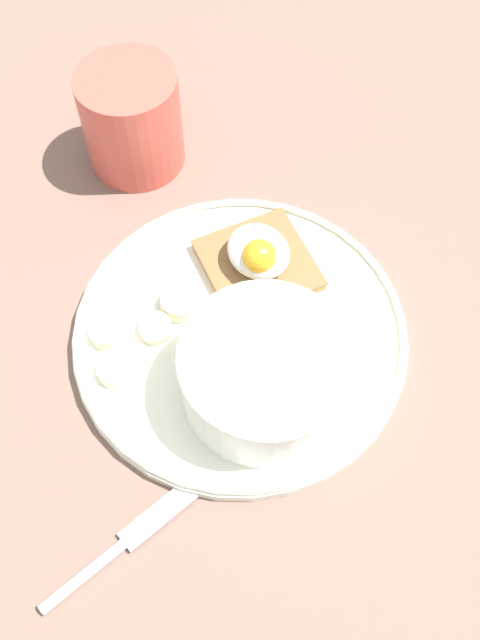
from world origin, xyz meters
TOP-DOWN VIEW (x-y plane):
  - ground_plane at (0.00, 0.00)cm, footprint 120.00×120.00cm
  - plate at (0.00, 0.00)cm, footprint 27.08×27.08cm
  - oatmeal_bowl at (-5.12, 1.63)cm, footprint 12.86×12.86cm
  - toast_slice at (3.96, -4.98)cm, footprint 10.49×10.49cm
  - poached_egg at (3.76, -4.83)cm, footprint 5.54×4.91cm
  - banana_slice_front at (6.21, 8.62)cm, footprint 3.58×3.62cm
  - banana_slice_left at (4.19, 5.30)cm, footprint 3.85×3.83cm
  - banana_slice_back at (3.03, 9.87)cm, footprint 4.03×4.03cm
  - banana_slice_right at (4.89, 2.46)cm, footprint 3.84×3.93cm
  - coffee_mug at (21.60, -4.48)cm, footprint 9.80×11.17cm
  - knife at (-8.09, 16.47)cm, footprint 1.91×13.86cm

SIDE VIEW (x-z plane):
  - ground_plane at x=0.00cm, z-range 0.00..2.00cm
  - knife at x=-8.09cm, z-range 2.00..2.80cm
  - plate at x=0.00cm, z-range 2.00..3.60cm
  - banana_slice_back at x=3.03cm, z-range 2.96..4.06cm
  - banana_slice_left at x=4.19cm, z-range 2.93..4.11cm
  - banana_slice_front at x=6.21cm, z-range 2.95..4.22cm
  - toast_slice at x=3.96cm, z-range 3.07..4.18cm
  - banana_slice_right at x=4.89cm, z-range 2.89..4.42cm
  - poached_egg at x=3.76cm, z-range 3.85..7.64cm
  - oatmeal_bowl at x=-5.12cm, z-range 2.98..8.99cm
  - coffee_mug at x=21.60cm, z-range 2.12..11.72cm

